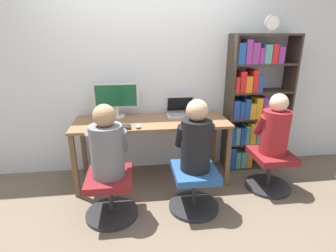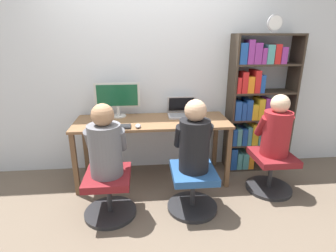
% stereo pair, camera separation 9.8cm
% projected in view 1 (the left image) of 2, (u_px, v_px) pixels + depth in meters
% --- Properties ---
extents(ground_plane, '(14.00, 14.00, 0.00)m').
position_uv_depth(ground_plane, '(155.00, 192.00, 3.00)').
color(ground_plane, brown).
extents(wall_back, '(10.00, 0.05, 2.60)m').
position_uv_depth(wall_back, '(148.00, 70.00, 3.23)').
color(wall_back, silver).
rests_on(wall_back, ground_plane).
extents(desk, '(1.79, 0.63, 0.76)m').
position_uv_depth(desk, '(152.00, 127.00, 3.07)').
color(desk, brown).
rests_on(desk, ground_plane).
extents(desktop_monitor, '(0.54, 0.18, 0.41)m').
position_uv_depth(desktop_monitor, '(116.00, 99.00, 3.11)').
color(desktop_monitor, beige).
rests_on(desktop_monitor, desk).
extents(laptop, '(0.35, 0.29, 0.23)m').
position_uv_depth(laptop, '(181.00, 112.00, 3.24)').
color(laptop, '#B7B7BC').
rests_on(laptop, desk).
extents(keyboard, '(0.38, 0.13, 0.03)m').
position_uv_depth(keyboard, '(113.00, 127.00, 2.78)').
color(keyboard, '#232326').
rests_on(keyboard, desk).
extents(computer_mouse_by_keyboard, '(0.06, 0.10, 0.04)m').
position_uv_depth(computer_mouse_by_keyboard, '(138.00, 126.00, 2.80)').
color(computer_mouse_by_keyboard, '#99999E').
rests_on(computer_mouse_by_keyboard, desk).
extents(office_chair_left, '(0.51, 0.51, 0.45)m').
position_uv_depth(office_chair_left, '(111.00, 193.00, 2.53)').
color(office_chair_left, '#262628').
rests_on(office_chair_left, ground_plane).
extents(office_chair_right, '(0.51, 0.51, 0.45)m').
position_uv_depth(office_chair_right, '(194.00, 186.00, 2.65)').
color(office_chair_right, '#262628').
rests_on(office_chair_right, ground_plane).
extents(person_at_monitor, '(0.37, 0.33, 0.69)m').
position_uv_depth(person_at_monitor, '(107.00, 145.00, 2.38)').
color(person_at_monitor, slate).
rests_on(person_at_monitor, office_chair_left).
extents(person_at_laptop, '(0.36, 0.33, 0.70)m').
position_uv_depth(person_at_laptop, '(196.00, 139.00, 2.49)').
color(person_at_laptop, black).
rests_on(person_at_laptop, office_chair_right).
extents(bookshelf, '(0.81, 0.30, 1.72)m').
position_uv_depth(bookshelf, '(252.00, 104.00, 3.34)').
color(bookshelf, '#382D23').
rests_on(bookshelf, ground_plane).
extents(desk_clock, '(0.18, 0.03, 0.20)m').
position_uv_depth(desk_clock, '(272.00, 24.00, 2.98)').
color(desk_clock, '#B2B2B7').
rests_on(desk_clock, bookshelf).
extents(office_chair_side, '(0.51, 0.51, 0.45)m').
position_uv_depth(office_chair_side, '(270.00, 168.00, 3.01)').
color(office_chair_side, '#262628').
rests_on(office_chair_side, ground_plane).
extents(person_near_shelf, '(0.36, 0.32, 0.67)m').
position_uv_depth(person_near_shelf, '(275.00, 128.00, 2.86)').
color(person_near_shelf, maroon).
rests_on(person_near_shelf, office_chair_side).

